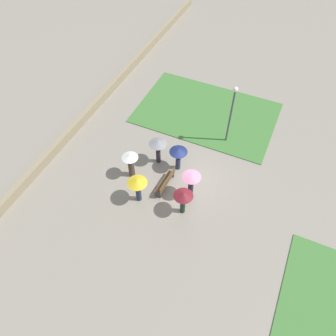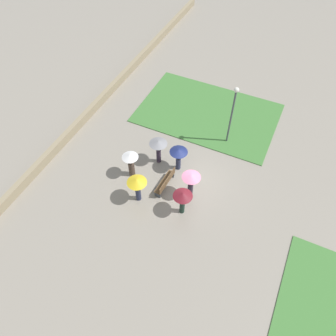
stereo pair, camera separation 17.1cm
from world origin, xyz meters
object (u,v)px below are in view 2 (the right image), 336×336
(crowd_person_yellow, at_px, (137,184))
(crowd_person_white, at_px, (131,162))
(crowd_person_maroon, at_px, (183,197))
(crowd_person_grey, at_px, (158,146))
(crowd_person_navy, at_px, (179,154))
(park_bench, at_px, (166,182))
(crowd_person_pink, at_px, (191,181))
(lamp_post, at_px, (233,109))

(crowd_person_yellow, bearing_deg, crowd_person_white, 83.71)
(crowd_person_maroon, bearing_deg, crowd_person_yellow, -107.06)
(crowd_person_maroon, bearing_deg, crowd_person_grey, -157.68)
(crowd_person_navy, relative_size, crowd_person_maroon, 0.97)
(park_bench, height_order, crowd_person_navy, crowd_person_navy)
(crowd_person_pink, distance_m, crowd_person_navy, 2.19)
(park_bench, bearing_deg, crowd_person_white, -86.23)
(crowd_person_navy, bearing_deg, crowd_person_pink, -128.08)
(crowd_person_navy, bearing_deg, park_bench, -173.58)
(lamp_post, height_order, crowd_person_grey, lamp_post)
(crowd_person_yellow, relative_size, crowd_person_navy, 1.07)
(crowd_person_grey, height_order, crowd_person_maroon, crowd_person_grey)
(lamp_post, distance_m, crowd_person_maroon, 6.64)
(crowd_person_grey, xyz_separation_m, crowd_person_pink, (1.60, 2.85, -0.01))
(lamp_post, relative_size, crowd_person_yellow, 2.38)
(lamp_post, distance_m, crowd_person_white, 7.08)
(lamp_post, distance_m, crowd_person_pink, 5.43)
(crowd_person_grey, distance_m, crowd_person_pink, 3.27)
(crowd_person_grey, bearing_deg, lamp_post, 68.15)
(lamp_post, height_order, crowd_person_navy, lamp_post)
(park_bench, xyz_separation_m, crowd_person_maroon, (1.20, 1.60, 0.94))
(lamp_post, distance_m, crowd_person_yellow, 7.58)
(park_bench, relative_size, crowd_person_pink, 1.00)
(crowd_person_white, bearing_deg, lamp_post, 166.60)
(crowd_person_pink, bearing_deg, crowd_person_white, -114.97)
(park_bench, height_order, crowd_person_white, crowd_person_white)
(park_bench, distance_m, crowd_person_pink, 1.83)
(lamp_post, xyz_separation_m, crowd_person_white, (5.29, -4.42, -1.62))
(crowd_person_grey, bearing_deg, crowd_person_white, -99.83)
(park_bench, distance_m, crowd_person_grey, 2.30)
(crowd_person_pink, bearing_deg, crowd_person_grey, -145.54)
(crowd_person_maroon, bearing_deg, lamp_post, 152.46)
(crowd_person_grey, distance_m, crowd_person_white, 1.98)
(crowd_person_grey, distance_m, crowd_person_maroon, 4.06)
(lamp_post, height_order, crowd_person_maroon, lamp_post)
(lamp_post, distance_m, crowd_person_grey, 5.15)
(park_bench, xyz_separation_m, lamp_post, (-5.26, 2.11, 2.38))
(crowd_person_yellow, bearing_deg, park_bench, 7.11)
(crowd_person_grey, bearing_deg, park_bench, -30.70)
(crowd_person_grey, relative_size, crowd_person_navy, 1.07)
(lamp_post, distance_m, crowd_person_navy, 4.40)
(park_bench, distance_m, crowd_person_white, 2.43)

